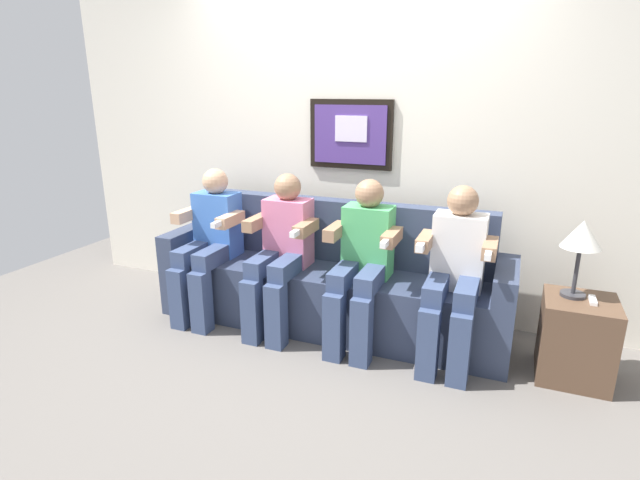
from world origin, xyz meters
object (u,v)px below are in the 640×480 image
at_px(side_table_right, 576,339).
at_px(couch, 329,285).
at_px(person_leftmost, 209,239).
at_px(person_right_center, 362,258).
at_px(spare_remote_on_table, 593,300).
at_px(table_lamp, 582,238).
at_px(person_left_center, 281,248).
at_px(person_rightmost, 455,270).

bearing_deg(side_table_right, couch, 176.18).
height_order(person_leftmost, person_right_center, same).
bearing_deg(spare_remote_on_table, couch, 176.19).
distance_m(side_table_right, table_lamp, 0.61).
distance_m(person_left_center, person_right_center, 0.59).
bearing_deg(table_lamp, person_rightmost, -171.00).
height_order(couch, person_rightmost, person_rightmost).
bearing_deg(person_leftmost, side_table_right, 1.40).
height_order(couch, person_left_center, person_left_center).
relative_size(person_leftmost, table_lamp, 2.41).
bearing_deg(spare_remote_on_table, person_leftmost, -178.70).
relative_size(person_left_center, side_table_right, 2.22).
bearing_deg(person_left_center, person_leftmost, 180.00).
relative_size(person_right_center, person_rightmost, 1.00).
height_order(side_table_right, spare_remote_on_table, spare_remote_on_table).
distance_m(couch, table_lamp, 1.65).
bearing_deg(table_lamp, spare_remote_on_table, -25.34).
bearing_deg(person_rightmost, spare_remote_on_table, 4.34).
height_order(person_right_center, person_rightmost, same).
bearing_deg(side_table_right, person_right_center, -177.34).
bearing_deg(side_table_right, table_lamp, 137.92).
height_order(person_left_center, person_rightmost, same).
relative_size(person_left_center, person_right_center, 1.00).
height_order(person_leftmost, person_rightmost, same).
distance_m(person_right_center, table_lamp, 1.29).
bearing_deg(table_lamp, person_left_center, -176.74).
bearing_deg(person_leftmost, couch, 10.74).
bearing_deg(person_rightmost, person_left_center, 179.98).
height_order(person_rightmost, spare_remote_on_table, person_rightmost).
relative_size(person_rightmost, spare_remote_on_table, 8.54).
relative_size(side_table_right, spare_remote_on_table, 3.85).
xyz_separation_m(couch, person_right_center, (0.30, -0.17, 0.29)).
bearing_deg(person_right_center, person_leftmost, 180.00).
xyz_separation_m(person_leftmost, person_left_center, (0.59, 0.00, 0.00)).
relative_size(person_right_center, spare_remote_on_table, 8.54).
distance_m(person_right_center, spare_remote_on_table, 1.37).
xyz_separation_m(couch, spare_remote_on_table, (1.66, -0.11, 0.20)).
relative_size(person_left_center, table_lamp, 2.41).
distance_m(person_leftmost, table_lamp, 2.46).
bearing_deg(person_left_center, person_right_center, 0.00).
distance_m(couch, side_table_right, 1.61).
relative_size(person_leftmost, person_left_center, 1.00).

